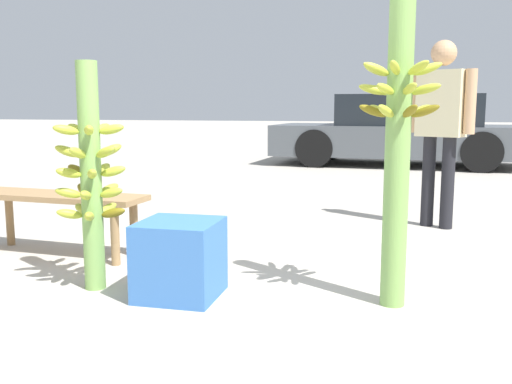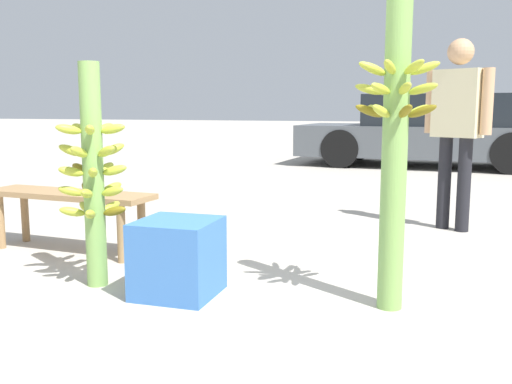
% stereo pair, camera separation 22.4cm
% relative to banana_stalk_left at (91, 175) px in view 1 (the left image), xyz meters
% --- Properties ---
extents(ground_plane, '(80.00, 80.00, 0.00)m').
position_rel_banana_stalk_left_xyz_m(ground_plane, '(0.87, -0.16, -0.68)').
color(ground_plane, '#B2AA9E').
extents(banana_stalk_left, '(0.41, 0.42, 1.33)m').
position_rel_banana_stalk_left_xyz_m(banana_stalk_left, '(0.00, 0.00, 0.00)').
color(banana_stalk_left, '#7AA851').
rests_on(banana_stalk_left, ground_plane).
extents(banana_stalk_center, '(0.43, 0.43, 1.67)m').
position_rel_banana_stalk_left_xyz_m(banana_stalk_center, '(1.72, 0.12, 0.22)').
color(banana_stalk_center, '#7AA851').
rests_on(banana_stalk_center, ground_plane).
extents(vendor_person, '(0.57, 0.38, 1.64)m').
position_rel_banana_stalk_left_xyz_m(vendor_person, '(2.09, 2.31, 0.31)').
color(vendor_person, black).
rests_on(vendor_person, ground_plane).
extents(market_bench, '(1.36, 0.45, 0.45)m').
position_rel_banana_stalk_left_xyz_m(market_bench, '(-0.65, 0.65, -0.30)').
color(market_bench, '#99754C').
rests_on(market_bench, ground_plane).
extents(parked_car, '(4.60, 2.13, 1.29)m').
position_rel_banana_stalk_left_xyz_m(parked_car, '(1.83, 7.89, -0.04)').
color(parked_car, '#4C5156').
rests_on(parked_car, ground_plane).
extents(produce_crate, '(0.44, 0.44, 0.44)m').
position_rel_banana_stalk_left_xyz_m(produce_crate, '(0.55, -0.02, -0.46)').
color(produce_crate, '#386BB2').
rests_on(produce_crate, ground_plane).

